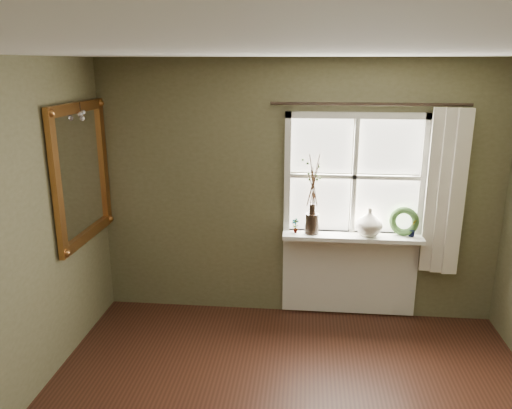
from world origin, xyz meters
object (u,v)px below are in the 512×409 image
object	(u,v)px
dark_jug	(312,224)
cream_vase	(369,222)
gilt_mirror	(82,173)
wreath	(404,224)

from	to	relation	value
dark_jug	cream_vase	world-z (taller)	cream_vase
dark_jug	gilt_mirror	world-z (taller)	gilt_mirror
dark_jug	wreath	world-z (taller)	wreath
wreath	gilt_mirror	xyz separation A→B (m)	(-3.01, -0.46, 0.55)
gilt_mirror	dark_jug	bearing A→B (deg)	11.22
cream_vase	gilt_mirror	size ratio (longest dim) A/B	0.21
wreath	cream_vase	bearing A→B (deg)	-153.12
dark_jug	gilt_mirror	distance (m)	2.23
wreath	gilt_mirror	distance (m)	3.09
dark_jug	cream_vase	bearing A→B (deg)	0.00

